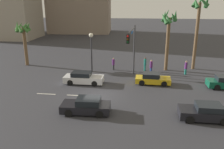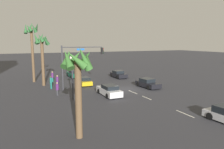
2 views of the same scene
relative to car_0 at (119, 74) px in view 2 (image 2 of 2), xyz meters
The scene contains 18 objects.
ground_plane 10.06m from the car_0, 159.37° to the left, with size 220.00×220.00×0.00m, color #333338.
lane_stripe_1 21.60m from the car_0, behind, with size 2.36×0.14×0.01m, color silver.
lane_stripe_2 15.28m from the car_0, 166.60° to the left, with size 1.98×0.14×0.01m, color silver.
lane_stripe_3 12.04m from the car_0, 162.89° to the left, with size 2.30×0.14×0.01m, color silver.
car_0 is the anchor object (origin of this frame).
car_1 9.77m from the car_0, behind, with size 4.22×2.07×1.33m.
car_3 8.74m from the car_0, 60.83° to the left, with size 4.49×1.82×1.36m.
car_4 13.83m from the car_0, 148.65° to the left, with size 4.51×1.89×1.36m.
car_5 8.94m from the car_0, 115.80° to the left, with size 4.02×1.87×1.28m.
traffic_signal 12.22m from the car_0, 123.14° to the left, with size 0.77×6.18×6.27m.
streetlamp 17.00m from the car_0, 134.79° to the left, with size 0.56×0.56×5.21m.
pedestrian_0 15.98m from the car_0, 124.40° to the left, with size 0.48×0.48×1.70m.
pedestrian_1 12.22m from the car_0, 87.52° to the left, with size 0.49×0.49×1.83m.
pedestrian_2 14.08m from the car_0, 109.49° to the left, with size 0.46×0.46×1.88m.
pedestrian_3 12.83m from the car_0, 107.75° to the left, with size 0.51×0.51×1.81m.
palm_tree_0 16.54m from the car_0, 82.08° to the left, with size 2.33×2.52×10.08m.
palm_tree_1 15.09m from the car_0, 97.62° to the left, with size 2.41×2.59×8.23m.
palm_tree_2 26.59m from the car_0, 147.51° to the left, with size 2.42×2.51×6.55m.
Camera 2 is at (-26.86, 14.50, 6.78)m, focal length 34.56 mm.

